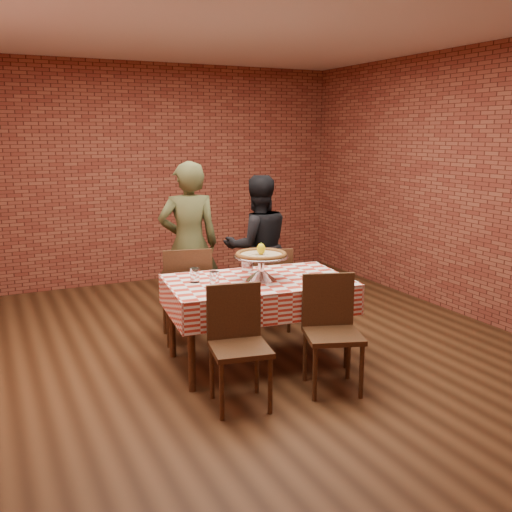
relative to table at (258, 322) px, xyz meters
name	(u,v)px	position (x,y,z in m)	size (l,w,h in m)	color
ground	(236,353)	(-0.09, 0.28, -0.38)	(6.00, 6.00, 0.00)	black
back_wall	(145,175)	(-0.09, 3.28, 1.08)	(5.50, 5.50, 0.00)	maroon
table	(258,322)	(0.00, 0.00, 0.00)	(1.53, 0.92, 0.75)	#452A15
tablecloth	(258,294)	(0.00, 0.00, 0.25)	(1.57, 0.96, 0.26)	#BA3222
pizza_stand	(261,268)	(0.02, -0.02, 0.49)	(0.47, 0.47, 0.21)	silver
pizza	(261,255)	(0.02, -0.02, 0.60)	(0.44, 0.44, 0.03)	#C8B389
lemon	(261,249)	(0.02, -0.02, 0.65)	(0.07, 0.07, 0.10)	#FFEC0D
water_glass_left	(214,279)	(-0.42, -0.05, 0.45)	(0.08, 0.08, 0.12)	white
water_glass_right	(195,275)	(-0.52, 0.14, 0.45)	(0.08, 0.08, 0.12)	white
side_plate	(317,277)	(0.50, -0.16, 0.39)	(0.18, 0.18, 0.01)	white
sweetener_packet_a	(331,279)	(0.57, -0.27, 0.39)	(0.05, 0.04, 0.01)	white
sweetener_packet_b	(329,276)	(0.62, -0.17, 0.39)	(0.05, 0.04, 0.01)	white
condiment_caddy	(248,263)	(0.05, 0.31, 0.46)	(0.10, 0.08, 0.14)	silver
chair_near_left	(240,349)	(-0.49, -0.70, 0.07)	(0.42, 0.42, 0.90)	#452A15
chair_near_right	(333,335)	(0.29, -0.76, 0.08)	(0.42, 0.42, 0.90)	#452A15
chair_far_left	(186,293)	(-0.37, 0.84, 0.09)	(0.46, 0.46, 0.94)	#452A15
chair_far_right	(269,288)	(0.50, 0.76, 0.06)	(0.40, 0.40, 0.87)	#452A15
diner_olive	(189,244)	(-0.18, 1.27, 0.49)	(0.63, 0.41, 1.72)	#454727
diner_black	(258,247)	(0.59, 1.22, 0.40)	(0.76, 0.59, 1.56)	black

